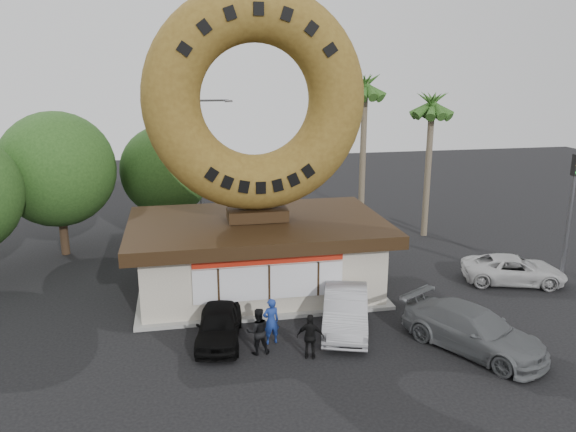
{
  "coord_description": "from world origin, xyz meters",
  "views": [
    {
      "loc": [
        -3.31,
        -17.59,
        9.84
      ],
      "look_at": [
        0.98,
        4.0,
        3.94
      ],
      "focal_mm": 35.0,
      "sensor_mm": 36.0,
      "label": 1
    }
  ],
  "objects_px": {
    "person_left": "(271,321)",
    "car_silver": "(345,309)",
    "street_lamp": "(202,159)",
    "car_black": "(219,324)",
    "person_center": "(258,331)",
    "car_white": "(514,270)",
    "car_grey": "(473,330)",
    "person_right": "(311,337)",
    "traffic_signal": "(571,203)",
    "giant_donut": "(256,100)",
    "donut_shop": "(258,253)"
  },
  "relations": [
    {
      "from": "street_lamp",
      "to": "car_black",
      "type": "relative_size",
      "value": 2.06
    },
    {
      "from": "person_right",
      "to": "car_black",
      "type": "relative_size",
      "value": 0.42
    },
    {
      "from": "person_center",
      "to": "car_white",
      "type": "xyz_separation_m",
      "value": [
        12.69,
        4.31,
        -0.21
      ]
    },
    {
      "from": "person_right",
      "to": "car_black",
      "type": "bearing_deg",
      "value": -14.89
    },
    {
      "from": "car_silver",
      "to": "car_white",
      "type": "height_order",
      "value": "car_silver"
    },
    {
      "from": "street_lamp",
      "to": "person_right",
      "type": "xyz_separation_m",
      "value": [
        2.74,
        -16.49,
        -3.67
      ]
    },
    {
      "from": "giant_donut",
      "to": "street_lamp",
      "type": "relative_size",
      "value": 1.17
    },
    {
      "from": "car_black",
      "to": "car_grey",
      "type": "xyz_separation_m",
      "value": [
        8.83,
        -2.44,
        0.1
      ]
    },
    {
      "from": "traffic_signal",
      "to": "person_left",
      "type": "bearing_deg",
      "value": -167.66
    },
    {
      "from": "car_silver",
      "to": "car_grey",
      "type": "xyz_separation_m",
      "value": [
        3.97,
        -2.54,
        -0.01
      ]
    },
    {
      "from": "street_lamp",
      "to": "traffic_signal",
      "type": "height_order",
      "value": "street_lamp"
    },
    {
      "from": "person_left",
      "to": "car_silver",
      "type": "xyz_separation_m",
      "value": [
        3.02,
        0.66,
        -0.1
      ]
    },
    {
      "from": "street_lamp",
      "to": "person_center",
      "type": "bearing_deg",
      "value": -86.37
    },
    {
      "from": "donut_shop",
      "to": "car_white",
      "type": "bearing_deg",
      "value": -7.04
    },
    {
      "from": "giant_donut",
      "to": "donut_shop",
      "type": "bearing_deg",
      "value": -90.0
    },
    {
      "from": "car_white",
      "to": "car_grey",
      "type": "bearing_deg",
      "value": 155.07
    },
    {
      "from": "person_right",
      "to": "traffic_signal",
      "type": "bearing_deg",
      "value": -143.47
    },
    {
      "from": "giant_donut",
      "to": "car_white",
      "type": "distance_m",
      "value": 14.26
    },
    {
      "from": "donut_shop",
      "to": "car_grey",
      "type": "xyz_separation_m",
      "value": [
        6.71,
        -7.0,
        -1.0
      ]
    },
    {
      "from": "car_silver",
      "to": "car_white",
      "type": "xyz_separation_m",
      "value": [
        9.09,
        3.0,
        -0.13
      ]
    },
    {
      "from": "car_grey",
      "to": "person_right",
      "type": "bearing_deg",
      "value": 144.69
    },
    {
      "from": "person_left",
      "to": "person_right",
      "type": "distance_m",
      "value": 1.78
    },
    {
      "from": "giant_donut",
      "to": "traffic_signal",
      "type": "relative_size",
      "value": 1.54
    },
    {
      "from": "person_right",
      "to": "car_silver",
      "type": "xyz_separation_m",
      "value": [
        1.87,
        2.01,
        -0.04
      ]
    },
    {
      "from": "donut_shop",
      "to": "car_grey",
      "type": "distance_m",
      "value": 9.75
    },
    {
      "from": "traffic_signal",
      "to": "car_white",
      "type": "relative_size",
      "value": 1.31
    },
    {
      "from": "donut_shop",
      "to": "person_center",
      "type": "distance_m",
      "value": 5.9
    },
    {
      "from": "giant_donut",
      "to": "car_grey",
      "type": "relative_size",
      "value": 1.77
    },
    {
      "from": "person_left",
      "to": "traffic_signal",
      "type": "bearing_deg",
      "value": -179.98
    },
    {
      "from": "car_black",
      "to": "person_right",
      "type": "bearing_deg",
      "value": -23.72
    },
    {
      "from": "giant_donut",
      "to": "person_center",
      "type": "relative_size",
      "value": 5.49
    },
    {
      "from": "person_left",
      "to": "person_right",
      "type": "xyz_separation_m",
      "value": [
        1.16,
        -1.36,
        -0.06
      ]
    },
    {
      "from": "traffic_signal",
      "to": "car_silver",
      "type": "distance_m",
      "value": 11.93
    },
    {
      "from": "car_black",
      "to": "car_white",
      "type": "bearing_deg",
      "value": 21.34
    },
    {
      "from": "car_white",
      "to": "person_center",
      "type": "bearing_deg",
      "value": 126.58
    },
    {
      "from": "donut_shop",
      "to": "car_white",
      "type": "height_order",
      "value": "donut_shop"
    },
    {
      "from": "car_black",
      "to": "car_white",
      "type": "relative_size",
      "value": 0.84
    },
    {
      "from": "car_silver",
      "to": "car_grey",
      "type": "bearing_deg",
      "value": -15.28
    },
    {
      "from": "car_grey",
      "to": "street_lamp",
      "type": "bearing_deg",
      "value": 86.59
    },
    {
      "from": "traffic_signal",
      "to": "car_black",
      "type": "relative_size",
      "value": 1.56
    },
    {
      "from": "donut_shop",
      "to": "car_white",
      "type": "xyz_separation_m",
      "value": [
        11.83,
        -1.46,
        -1.12
      ]
    },
    {
      "from": "donut_shop",
      "to": "car_black",
      "type": "xyz_separation_m",
      "value": [
        -2.12,
        -4.55,
        -1.1
      ]
    },
    {
      "from": "donut_shop",
      "to": "person_right",
      "type": "distance_m",
      "value": 6.6
    },
    {
      "from": "traffic_signal",
      "to": "person_left",
      "type": "xyz_separation_m",
      "value": [
        -14.28,
        -3.12,
        -3.0
      ]
    },
    {
      "from": "car_black",
      "to": "car_white",
      "type": "height_order",
      "value": "car_black"
    },
    {
      "from": "person_center",
      "to": "person_right",
      "type": "xyz_separation_m",
      "value": [
        1.74,
        -0.7,
        -0.04
      ]
    },
    {
      "from": "street_lamp",
      "to": "car_grey",
      "type": "xyz_separation_m",
      "value": [
        8.57,
        -17.01,
        -3.72
      ]
    },
    {
      "from": "person_left",
      "to": "car_grey",
      "type": "distance_m",
      "value": 7.24
    },
    {
      "from": "giant_donut",
      "to": "car_silver",
      "type": "bearing_deg",
      "value": -58.45
    },
    {
      "from": "person_left",
      "to": "car_black",
      "type": "height_order",
      "value": "person_left"
    }
  ]
}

